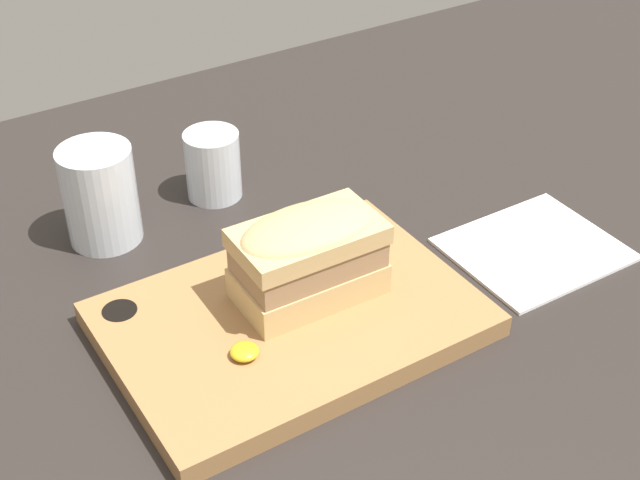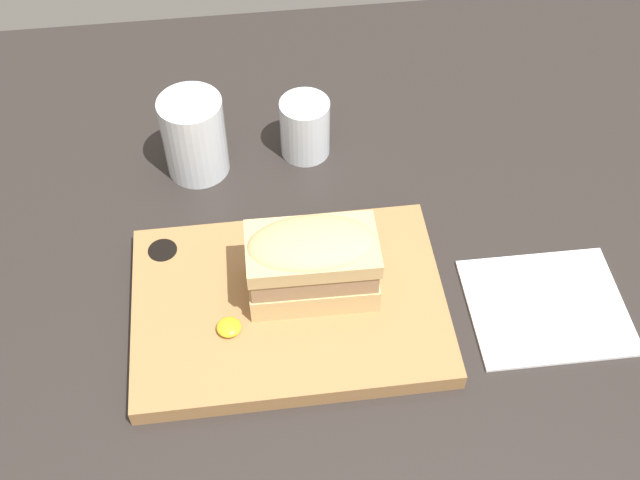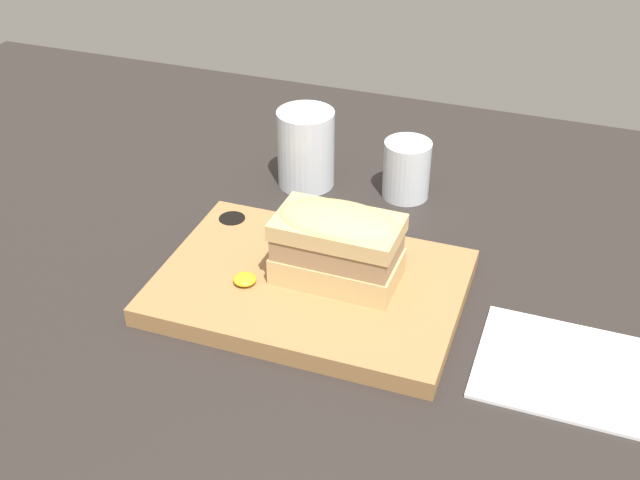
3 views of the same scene
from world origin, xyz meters
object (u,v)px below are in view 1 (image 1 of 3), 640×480
water_glass (101,201)px  napkin (534,249)px  sandwich (308,253)px  wine_glass (213,168)px  serving_board (290,319)px

water_glass → napkin: (37.35, -26.55, -4.48)cm
napkin → sandwich: bearing=170.4°
water_glass → napkin: water_glass is taller
water_glass → wine_glass: 13.90cm
serving_board → water_glass: water_glass is taller
water_glass → wine_glass: (13.78, 1.41, -1.14)cm
serving_board → sandwich: size_ratio=2.44×
sandwich → water_glass: (-11.93, 22.25, -2.33)cm
sandwich → napkin: bearing=-9.6°
serving_board → sandwich: bearing=22.4°
water_glass → serving_board: bearing=-68.7°
serving_board → napkin: size_ratio=1.95×
water_glass → wine_glass: bearing=5.8°
napkin → water_glass: bearing=144.6°
water_glass → napkin: size_ratio=0.62×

